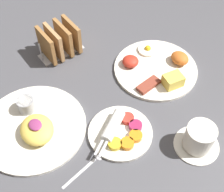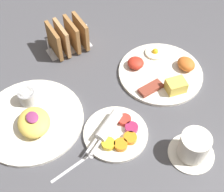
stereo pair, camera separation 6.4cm
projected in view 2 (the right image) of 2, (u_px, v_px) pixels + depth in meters
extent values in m
plane|color=#47474C|center=(94.00, 94.00, 0.94)|extent=(3.00, 3.00, 0.00)
cylinder|color=silver|center=(160.00, 73.00, 0.98)|extent=(0.26, 0.26, 0.01)
cube|color=#E5C64C|center=(176.00, 86.00, 0.92)|extent=(0.05, 0.06, 0.04)
ellipsoid|color=#C66023|center=(186.00, 64.00, 0.98)|extent=(0.06, 0.05, 0.03)
cylinder|color=#F4EACC|center=(155.00, 53.00, 1.02)|extent=(0.06, 0.06, 0.01)
sphere|color=yellow|center=(155.00, 52.00, 1.02)|extent=(0.02, 0.02, 0.02)
ellipsoid|color=red|center=(136.00, 63.00, 0.98)|extent=(0.05, 0.05, 0.03)
cube|color=brown|center=(151.00, 88.00, 0.93)|extent=(0.04, 0.08, 0.01)
cylinder|color=silver|center=(116.00, 133.00, 0.84)|extent=(0.17, 0.17, 0.01)
cylinder|color=gold|center=(108.00, 144.00, 0.81)|extent=(0.04, 0.04, 0.01)
cylinder|color=orange|center=(121.00, 145.00, 0.81)|extent=(0.04, 0.04, 0.01)
cylinder|color=orange|center=(130.00, 138.00, 0.82)|extent=(0.04, 0.04, 0.01)
cylinder|color=#99234C|center=(132.00, 128.00, 0.84)|extent=(0.04, 0.04, 0.01)
cylinder|color=red|center=(125.00, 120.00, 0.85)|extent=(0.04, 0.04, 0.01)
cylinder|color=white|center=(109.00, 126.00, 0.83)|extent=(0.08, 0.10, 0.03)
cube|color=silver|center=(96.00, 148.00, 0.79)|extent=(0.03, 0.05, 0.00)
cube|color=silver|center=(92.00, 145.00, 0.79)|extent=(0.03, 0.05, 0.00)
cylinder|color=silver|center=(32.00, 120.00, 0.87)|extent=(0.29, 0.29, 0.01)
ellipsoid|color=#EAC651|center=(34.00, 122.00, 0.83)|extent=(0.11, 0.10, 0.04)
ellipsoid|color=#8C3366|center=(32.00, 117.00, 0.82)|extent=(0.04, 0.03, 0.01)
cylinder|color=#99999E|center=(27.00, 97.00, 0.89)|extent=(0.05, 0.05, 0.04)
cylinder|color=white|center=(26.00, 93.00, 0.88)|extent=(0.04, 0.04, 0.01)
cube|color=#B7B7BC|center=(69.00, 48.00, 1.06)|extent=(0.06, 0.15, 0.01)
cube|color=olive|center=(54.00, 41.00, 1.00)|extent=(0.10, 0.01, 0.10)
cube|color=#AB7D4F|center=(63.00, 38.00, 1.01)|extent=(0.10, 0.01, 0.10)
cube|color=olive|center=(72.00, 34.00, 1.02)|extent=(0.10, 0.01, 0.10)
cube|color=olive|center=(81.00, 31.00, 1.03)|extent=(0.10, 0.01, 0.10)
cylinder|color=#B7B7BC|center=(48.00, 47.00, 1.01)|extent=(0.01, 0.01, 0.07)
cylinder|color=#B7B7BC|center=(87.00, 33.00, 1.05)|extent=(0.01, 0.01, 0.07)
cylinder|color=silver|center=(191.00, 153.00, 0.81)|extent=(0.12, 0.12, 0.01)
cylinder|color=silver|center=(194.00, 146.00, 0.78)|extent=(0.08, 0.08, 0.07)
cylinder|color=#381E0F|center=(197.00, 139.00, 0.75)|extent=(0.06, 0.06, 0.01)
cube|color=silver|center=(70.00, 169.00, 0.78)|extent=(0.02, 0.11, 0.00)
ellipsoid|color=silver|center=(91.00, 154.00, 0.80)|extent=(0.02, 0.02, 0.01)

